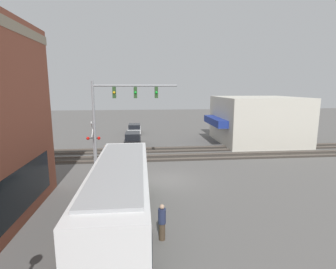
{
  "coord_description": "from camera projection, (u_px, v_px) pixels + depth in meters",
  "views": [
    {
      "loc": [
        -17.85,
        1.74,
        6.56
      ],
      "look_at": [
        3.71,
        -0.44,
        2.64
      ],
      "focal_mm": 28.0,
      "sensor_mm": 36.0,
      "label": 1
    }
  ],
  "objects": [
    {
      "name": "city_bus",
      "position": [
        120.0,
        192.0,
        12.37
      ],
      "size": [
        10.71,
        2.59,
        3.03
      ],
      "color": "white",
      "rests_on": "ground"
    },
    {
      "name": "pedestrian_near_bus",
      "position": [
        162.0,
        222.0,
        11.3
      ],
      "size": [
        0.34,
        0.34,
        1.64
      ],
      "color": "#473828",
      "rests_on": "ground"
    },
    {
      "name": "parked_car_white",
      "position": [
        134.0,
        129.0,
        37.61
      ],
      "size": [
        4.36,
        1.82,
        1.38
      ],
      "color": "silver",
      "rests_on": "ground"
    },
    {
      "name": "parked_car_black",
      "position": [
        133.0,
        139.0,
        30.05
      ],
      "size": [
        4.52,
        1.82,
        1.49
      ],
      "color": "black",
      "rests_on": "ground"
    },
    {
      "name": "shop_building",
      "position": [
        257.0,
        120.0,
        31.48
      ],
      "size": [
        9.28,
        10.35,
        5.43
      ],
      "color": "beige",
      "rests_on": "ground"
    },
    {
      "name": "ground_plane",
      "position": [
        167.0,
        180.0,
        18.82
      ],
      "size": [
        120.0,
        120.0,
        0.0
      ],
      "primitive_type": "plane",
      "color": "#605E5B"
    },
    {
      "name": "rail_track_far",
      "position": [
        159.0,
        150.0,
        27.82
      ],
      "size": [
        2.6,
        60.0,
        0.15
      ],
      "color": "#332D28",
      "rests_on": "ground"
    },
    {
      "name": "pedestrian_at_crossing",
      "position": [
        106.0,
        154.0,
        22.7
      ],
      "size": [
        0.34,
        0.34,
        1.64
      ],
      "color": "#2D3351",
      "rests_on": "ground"
    },
    {
      "name": "crossing_signal",
      "position": [
        93.0,
        138.0,
        22.21
      ],
      "size": [
        1.41,
        1.18,
        3.81
      ],
      "color": "gray",
      "rests_on": "ground"
    },
    {
      "name": "rail_track_near",
      "position": [
        161.0,
        158.0,
        24.69
      ],
      "size": [
        2.6,
        60.0,
        0.15
      ],
      "color": "#332D28",
      "rests_on": "ground"
    },
    {
      "name": "traffic_signal_gantry",
      "position": [
        119.0,
        104.0,
        21.08
      ],
      "size": [
        0.42,
        6.83,
        7.09
      ],
      "color": "gray",
      "rests_on": "ground"
    }
  ]
}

